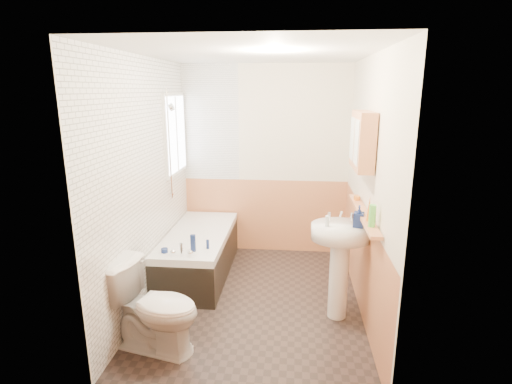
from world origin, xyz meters
TOP-DOWN VIEW (x-y plane):
  - floor at (0.00, 0.00)m, footprint 2.80×2.80m
  - ceiling at (0.00, 0.00)m, footprint 2.80×2.80m
  - wall_back at (0.00, 1.41)m, footprint 2.20×0.02m
  - wall_front at (0.00, -1.41)m, footprint 2.20×0.02m
  - wall_left at (-1.11, 0.00)m, footprint 0.02×2.80m
  - wall_right at (1.11, 0.00)m, footprint 0.02×2.80m
  - wainscot_right at (1.09, 0.00)m, footprint 0.01×2.80m
  - wainscot_front at (0.00, -1.39)m, footprint 2.20×0.01m
  - wainscot_back at (0.00, 1.39)m, footprint 2.20×0.01m
  - tile_cladding_left at (-1.09, 0.00)m, footprint 0.01×2.80m
  - tile_return_back at (-0.73, 1.39)m, footprint 0.75×0.01m
  - window at (-1.06, 0.95)m, footprint 0.03×0.79m
  - bathtub at (-0.73, 0.56)m, footprint 0.70×1.61m
  - shower_riser at (-1.04, 0.62)m, footprint 0.11×0.08m
  - toilet at (-0.76, -0.90)m, footprint 0.87×0.61m
  - sink at (0.84, -0.23)m, footprint 0.56×0.45m
  - pine_shelf at (1.04, -0.19)m, footprint 0.10×1.30m
  - medicine_cabinet at (1.01, -0.03)m, footprint 0.15×0.60m
  - foam_can at (1.04, -0.60)m, footprint 0.06×0.06m
  - green_bottle at (1.04, -0.45)m, footprint 0.06×0.06m
  - black_jar at (1.04, 0.23)m, footprint 0.08×0.08m
  - soap_bottle at (0.99, -0.29)m, footprint 0.14×0.22m
  - clear_bottle at (0.70, -0.30)m, footprint 0.04×0.04m
  - blue_gel at (-0.64, -0.01)m, footprint 0.05×0.03m
  - cream_jar at (-0.94, -0.07)m, footprint 0.08×0.08m
  - orange_bottle at (-0.51, 0.07)m, footprint 0.04×0.04m

SIDE VIEW (x-z plane):
  - floor at x=0.00m, z-range 0.00..0.00m
  - bathtub at x=-0.73m, z-range -0.06..0.62m
  - toilet at x=-0.76m, z-range 0.00..0.78m
  - wainscot_right at x=1.09m, z-range 0.00..1.00m
  - wainscot_front at x=0.00m, z-range 0.00..1.00m
  - wainscot_back at x=0.00m, z-range 0.00..1.00m
  - cream_jar at x=-0.94m, z-range 0.53..0.58m
  - orange_bottle at x=-0.51m, z-range 0.53..0.63m
  - blue_gel at x=-0.64m, z-range 0.53..0.72m
  - sink at x=0.84m, z-range 0.14..1.22m
  - soap_bottle at x=0.99m, z-range 0.96..1.05m
  - clear_bottle at x=0.70m, z-range 0.96..1.06m
  - pine_shelf at x=1.04m, z-range 1.04..1.07m
  - black_jar at x=1.04m, z-range 1.07..1.11m
  - foam_can at x=1.04m, z-range 1.07..1.26m
  - green_bottle at x=1.04m, z-range 1.07..1.29m
  - wall_back at x=0.00m, z-range 0.00..2.50m
  - wall_front at x=0.00m, z-range 0.00..2.50m
  - wall_left at x=-1.11m, z-range 0.00..2.50m
  - wall_right at x=1.11m, z-range 0.00..2.50m
  - tile_cladding_left at x=-1.09m, z-range 0.00..2.50m
  - window at x=-1.06m, z-range 1.15..2.15m
  - shower_riser at x=-1.04m, z-range 1.03..2.30m
  - medicine_cabinet at x=1.01m, z-range 1.45..1.99m
  - tile_return_back at x=-0.73m, z-range 1.00..2.50m
  - ceiling at x=0.00m, z-range 2.50..2.50m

